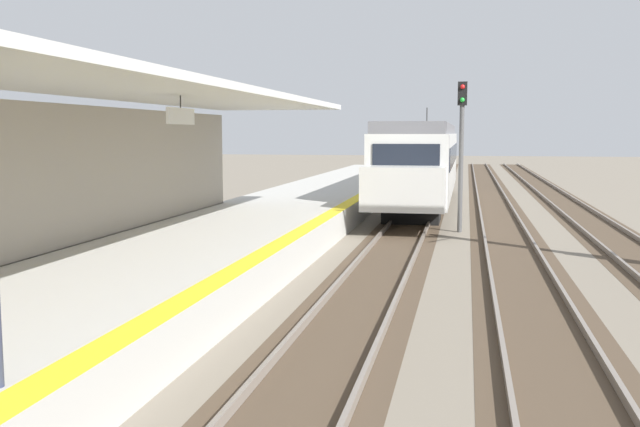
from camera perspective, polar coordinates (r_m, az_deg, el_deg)
The scene contains 7 objects.
station_platform at distance 18.58m, azimuth -8.83°, elevation -2.89°, with size 5.00×80.00×0.91m.
station_building_with_canopy at distance 15.16m, azimuth -21.35°, elevation 3.04°, with size 4.85×24.00×4.43m.
track_pair_nearest_platform at distance 21.53m, azimuth 6.06°, elevation -2.65°, with size 2.34×120.00×0.16m.
track_pair_middle at distance 21.47m, azimuth 15.14°, elevation -2.86°, with size 2.34×120.00×0.16m.
track_pair_far_side at distance 21.95m, azimuth 24.04°, elevation -3.00°, with size 2.34×120.00×0.16m.
approaching_train at distance 33.30m, azimuth 8.17°, elevation 4.22°, with size 2.93×19.60×4.76m.
rail_signal_post at distance 25.08m, azimuth 11.30°, elevation 5.77°, with size 0.32×0.34×5.20m.
Camera 1 is at (3.96, -1.16, 3.45)m, focal length 39.80 mm.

